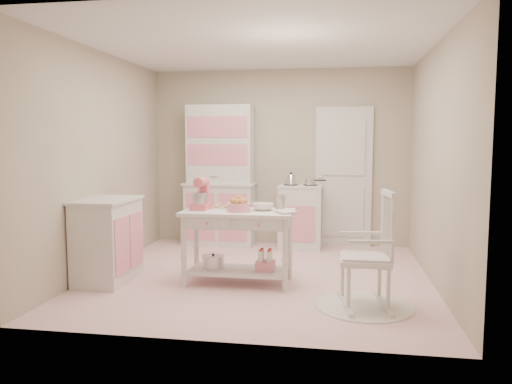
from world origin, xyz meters
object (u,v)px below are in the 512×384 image
hutch (220,175)px  rocking_chair (365,249)px  base_cabinet (107,240)px  stand_mixer (201,194)px  work_table (238,247)px  stove (300,217)px  bread_basket (239,207)px

hutch → rocking_chair: (1.98, -2.53, -0.49)m
base_cabinet → rocking_chair: rocking_chair is taller
base_cabinet → stand_mixer: bearing=9.8°
base_cabinet → work_table: bearing=6.1°
hutch → rocking_chair: size_ratio=1.89×
hutch → rocking_chair: hutch is taller
rocking_chair → work_table: 1.45m
work_table → stand_mixer: stand_mixer is taller
stove → rocking_chair: (0.78, -2.48, 0.09)m
stove → bread_basket: bearing=-104.8°
stand_mixer → bread_basket: stand_mixer is taller
work_table → stand_mixer: (-0.42, 0.02, 0.57)m
work_table → bread_basket: bearing=-68.2°
work_table → bread_basket: bread_basket is taller
rocking_chair → work_table: size_ratio=0.92×
base_cabinet → hutch: bearing=69.9°
stove → rocking_chair: 2.60m
bread_basket → hutch: bearing=108.8°
stove → base_cabinet: bearing=-133.7°
bread_basket → work_table: bearing=111.8°
stand_mixer → rocking_chair: bearing=-14.9°
base_cabinet → work_table: (1.44, 0.15, -0.06)m
rocking_chair → work_table: bearing=147.9°
base_cabinet → rocking_chair: size_ratio=0.84×
hutch → stand_mixer: size_ratio=6.12×
hutch → stove: size_ratio=2.26×
rocking_chair → bread_basket: 1.43m
hutch → stand_mixer: (0.24, -1.94, -0.07)m
stand_mixer → hutch: bearing=101.0°
hutch → stand_mixer: hutch is taller
work_table → stand_mixer: size_ratio=3.53×
stove → bread_basket: size_ratio=3.68×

